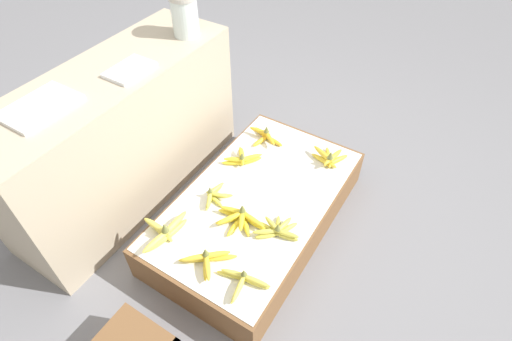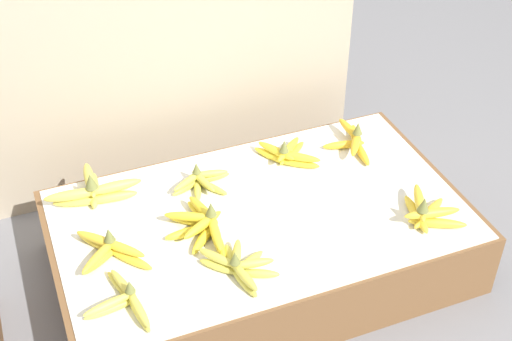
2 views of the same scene
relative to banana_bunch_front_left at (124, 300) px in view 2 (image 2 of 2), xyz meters
name	(u,v)px [view 2 (image 2 of 2)]	position (x,y,z in m)	size (l,w,h in m)	color
ground_plane	(260,267)	(0.45, 0.20, -0.24)	(10.00, 10.00, 0.00)	slate
display_platform	(260,241)	(0.45, 0.20, -0.13)	(1.20, 0.70, 0.22)	brown
back_vendor_table	(142,55)	(0.31, 0.96, 0.14)	(1.38, 0.46, 0.77)	tan
banana_bunch_front_left	(124,300)	(0.00, 0.00, 0.00)	(0.15, 0.25, 0.08)	#DBCC4C
banana_bunch_front_midleft	(239,266)	(0.31, 0.01, 0.00)	(0.19, 0.21, 0.09)	gold
banana_bunch_front_right	(427,212)	(0.88, 0.00, 0.00)	(0.18, 0.20, 0.10)	gold
banana_bunch_middle_left	(108,250)	(0.00, 0.19, 0.00)	(0.19, 0.23, 0.09)	gold
banana_bunch_middle_midleft	(202,225)	(0.27, 0.19, 0.00)	(0.18, 0.26, 0.10)	yellow
banana_bunch_back_left	(93,191)	(0.01, 0.44, 0.01)	(0.29, 0.18, 0.11)	#DBCC4C
banana_bunch_back_midleft	(201,181)	(0.33, 0.38, 0.00)	(0.20, 0.13, 0.08)	gold
banana_bunch_back_midright	(287,154)	(0.62, 0.41, 0.00)	(0.18, 0.19, 0.09)	yellow
banana_bunch_back_right	(354,140)	(0.85, 0.40, 0.00)	(0.16, 0.23, 0.09)	gold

